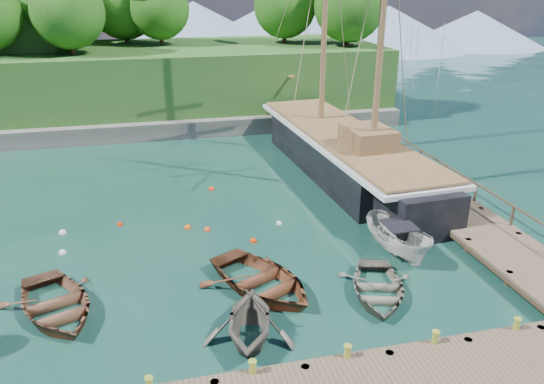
{
  "coord_description": "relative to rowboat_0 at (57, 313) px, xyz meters",
  "views": [
    {
      "loc": [
        -3.37,
        -17.48,
        11.57
      ],
      "look_at": [
        2.1,
        5.35,
        2.0
      ],
      "focal_mm": 35.0,
      "sensor_mm": 36.0,
      "label": 1
    }
  ],
  "objects": [
    {
      "name": "rowboat_0",
      "position": [
        0.0,
        0.0,
        0.0
      ],
      "size": [
        5.02,
        5.79,
        1.0
      ],
      "primitive_type": "imported",
      "rotation": [
        0.0,
        0.0,
        0.38
      ],
      "color": "brown",
      "rests_on": "ground"
    },
    {
      "name": "bollard_4",
      "position": [
        15.29,
        -5.48,
        0.0
      ],
      "size": [
        0.26,
        0.26,
        0.45
      ],
      "primitive_type": "cylinder",
      "color": "olive",
      "rests_on": "ground"
    },
    {
      "name": "mooring_buoy_0",
      "position": [
        -0.36,
        4.79,
        0.0
      ],
      "size": [
        0.35,
        0.35,
        0.35
      ],
      "primitive_type": "sphere",
      "color": "silver",
      "rests_on": "ground"
    },
    {
      "name": "rowboat_1",
      "position": [
        6.65,
        -3.16,
        0.0
      ],
      "size": [
        3.97,
        4.34,
        1.94
      ],
      "primitive_type": "imported",
      "rotation": [
        0.0,
        0.0,
        -0.25
      ],
      "color": "#605A50",
      "rests_on": "ground"
    },
    {
      "name": "mooring_buoy_2",
      "position": [
        6.27,
        5.63,
        0.0
      ],
      "size": [
        0.34,
        0.34,
        0.34
      ],
      "primitive_type": "sphere",
      "color": "#E2491D",
      "rests_on": "ground"
    },
    {
      "name": "schooner",
      "position": [
        15.72,
        12.05,
        1.09
      ],
      "size": [
        6.1,
        27.06,
        19.73
      ],
      "rotation": [
        0.0,
        0.0,
        0.06
      ],
      "color": "black",
      "rests_on": "ground"
    },
    {
      "name": "rowboat_2",
      "position": [
        7.73,
        -0.18,
        0.0
      ],
      "size": [
        5.69,
        6.31,
        1.07
      ],
      "primitive_type": "imported",
      "rotation": [
        0.0,
        0.0,
        0.48
      ],
      "color": "#5A301C",
      "rests_on": "ground"
    },
    {
      "name": "mooring_buoy_6",
      "position": [
        -0.6,
        6.93,
        0.0
      ],
      "size": [
        0.36,
        0.36,
        0.36
      ],
      "primitive_type": "sphere",
      "color": "silver",
      "rests_on": "ground"
    },
    {
      "name": "dock_east",
      "position": [
        18.79,
        6.62,
        0.43
      ],
      "size": [
        3.2,
        24.0,
        1.1
      ],
      "color": "brown",
      "rests_on": "ground"
    },
    {
      "name": "bollard_3",
      "position": [
        12.29,
        -5.48,
        0.0
      ],
      "size": [
        0.26,
        0.26,
        0.45
      ],
      "primitive_type": "cylinder",
      "color": "olive",
      "rests_on": "ground"
    },
    {
      "name": "mooring_buoy_3",
      "position": [
        9.88,
        5.49,
        0.0
      ],
      "size": [
        0.3,
        0.3,
        0.3
      ],
      "primitive_type": "sphere",
      "color": "silver",
      "rests_on": "ground"
    },
    {
      "name": "mooring_buoy_1",
      "position": [
        5.36,
        6.08,
        0.0
      ],
      "size": [
        0.34,
        0.34,
        0.34
      ],
      "primitive_type": "sphere",
      "color": "#D94B0A",
      "rests_on": "ground"
    },
    {
      "name": "mooring_buoy_5",
      "position": [
        7.18,
        10.93,
        0.0
      ],
      "size": [
        0.35,
        0.35,
        0.35
      ],
      "primitive_type": "sphere",
      "color": "red",
      "rests_on": "ground"
    },
    {
      "name": "rowboat_3",
      "position": [
        12.03,
        -1.64,
        0.0
      ],
      "size": [
        4.14,
        4.91,
        0.87
      ],
      "primitive_type": "imported",
      "rotation": [
        0.0,
        0.0,
        -0.31
      ],
      "color": "#6D675A",
      "rests_on": "ground"
    },
    {
      "name": "mooring_buoy_7",
      "position": [
        8.24,
        3.93,
        0.0
      ],
      "size": [
        0.33,
        0.33,
        0.33
      ],
      "primitive_type": "sphere",
      "color": "#EB2A00",
      "rests_on": "ground"
    },
    {
      "name": "bollard_2",
      "position": [
        9.29,
        -5.48,
        0.0
      ],
      "size": [
        0.26,
        0.26,
        0.45
      ],
      "primitive_type": "cylinder",
      "color": "olive",
      "rests_on": "ground"
    },
    {
      "name": "cabin_boat_white",
      "position": [
        14.29,
        1.29,
        0.0
      ],
      "size": [
        2.27,
        4.49,
        1.66
      ],
      "primitive_type": "imported",
      "rotation": [
        0.0,
        0.0,
        0.16
      ],
      "color": "silver",
      "rests_on": "ground"
    },
    {
      "name": "headland",
      "position": [
        -5.59,
        30.98,
        5.54
      ],
      "size": [
        51.0,
        19.31,
        12.9
      ],
      "color": "#474744",
      "rests_on": "ground"
    },
    {
      "name": "ground",
      "position": [
        7.29,
        -0.38,
        0.0
      ],
      "size": [
        160.0,
        160.0,
        0.0
      ],
      "primitive_type": "plane",
      "color": "#12382A",
      "rests_on": "ground"
    },
    {
      "name": "mooring_buoy_4",
      "position": [
        2.08,
        7.25,
        0.0
      ],
      "size": [
        0.3,
        0.3,
        0.3
      ],
      "primitive_type": "sphere",
      "color": "red",
      "rests_on": "ground"
    },
    {
      "name": "distant_ridge",
      "position": [
        11.59,
        69.62,
        4.35
      ],
      "size": [
        117.0,
        40.0,
        10.0
      ],
      "color": "#728CA5",
      "rests_on": "ground"
    }
  ]
}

